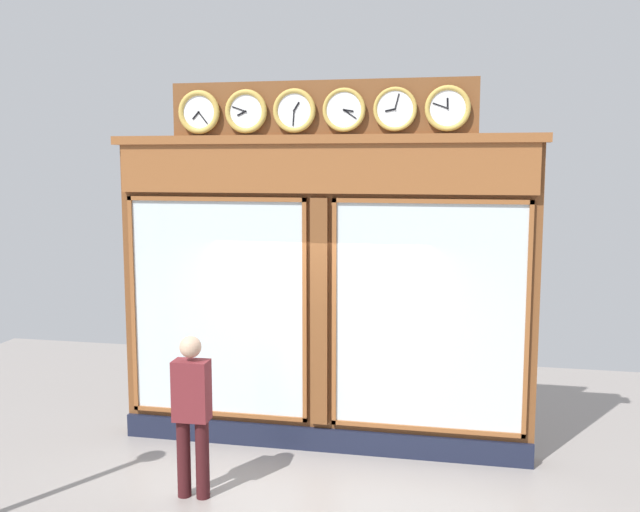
% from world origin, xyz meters
% --- Properties ---
extents(shop_facade, '(5.01, 0.42, 4.33)m').
position_xyz_m(shop_facade, '(0.00, -0.12, 1.94)').
color(shop_facade, brown).
rests_on(shop_facade, ground_plane).
extents(pedestrian, '(0.37, 0.23, 1.69)m').
position_xyz_m(pedestrian, '(1.03, 1.44, 0.93)').
color(pedestrian, '#3A1316').
rests_on(pedestrian, ground_plane).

